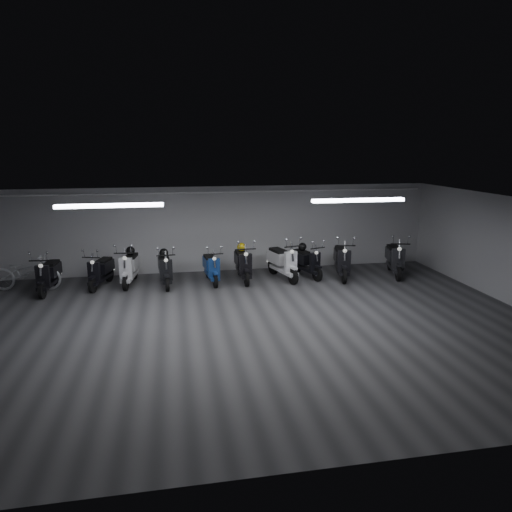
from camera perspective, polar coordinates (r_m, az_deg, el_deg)
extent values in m
cube|color=#323235|center=(10.85, -1.08, -8.61)|extent=(14.00, 10.00, 0.01)
cube|color=gray|center=(10.14, -1.15, 6.28)|extent=(14.00, 10.00, 0.01)
cube|color=#9D9D9F|center=(15.25, -4.14, 3.33)|extent=(14.00, 0.01, 2.80)
cube|color=#9D9D9F|center=(5.83, 7.08, -13.93)|extent=(14.00, 0.01, 2.80)
cube|color=white|center=(11.10, -17.57, 5.94)|extent=(2.40, 0.18, 0.08)
cube|color=white|center=(11.93, 12.52, 6.73)|extent=(2.40, 0.18, 0.08)
cylinder|color=white|center=(15.01, -4.19, 7.86)|extent=(13.60, 0.05, 0.05)
imported|color=silver|center=(14.82, -26.55, -1.41)|extent=(2.03, 0.93, 1.27)
sphere|color=black|center=(14.44, -15.22, 0.63)|extent=(0.27, 0.27, 0.27)
sphere|color=black|center=(14.10, -11.31, 0.38)|extent=(0.27, 0.27, 0.27)
sphere|color=black|center=(14.81, 5.74, 1.15)|extent=(0.26, 0.26, 0.26)
sphere|color=#C6A70B|center=(14.38, -1.80, 1.11)|extent=(0.27, 0.27, 0.27)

